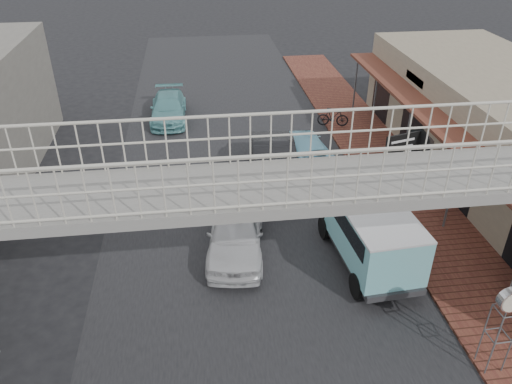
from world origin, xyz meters
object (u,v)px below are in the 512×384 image
object	(u,v)px
motorcycle_near	(404,153)
angkot_curb	(302,152)
dark_sedan	(274,163)
white_hatchback	(236,230)
motorcycle_far	(333,117)
angkot_far	(169,108)
angkot_van	(371,228)
street_clock	(509,304)
arrow_sign	(423,145)

from	to	relation	value
motorcycle_near	angkot_curb	bearing A→B (deg)	63.61
dark_sedan	motorcycle_near	world-z (taller)	dark_sedan
white_hatchback	motorcycle_far	size ratio (longest dim) A/B	2.84
white_hatchback	angkot_far	bearing A→B (deg)	109.44
angkot_far	white_hatchback	bearing A→B (deg)	-77.21
angkot_van	motorcycle_far	distance (m)	10.87
street_clock	arrow_sign	xyz separation A→B (m)	(0.74, 6.78, 0.76)
angkot_curb	angkot_van	distance (m)	6.85
street_clock	arrow_sign	world-z (taller)	arrow_sign
motorcycle_near	arrow_sign	world-z (taller)	arrow_sign
dark_sedan	angkot_curb	world-z (taller)	dark_sedan
street_clock	motorcycle_far	bearing A→B (deg)	87.47
angkot_van	arrow_sign	xyz separation A→B (m)	(2.44, 2.38, 1.56)
angkot_curb	street_clock	size ratio (longest dim) A/B	2.00
angkot_curb	angkot_van	bearing A→B (deg)	88.64
white_hatchback	angkot_curb	size ratio (longest dim) A/B	0.89
angkot_curb	dark_sedan	bearing A→B (deg)	30.32
angkot_far	angkot_van	xyz separation A→B (m)	(6.53, -12.84, 0.73)
dark_sedan	angkot_van	size ratio (longest dim) A/B	1.10
white_hatchback	arrow_sign	size ratio (longest dim) A/B	1.27
angkot_van	motorcycle_far	world-z (taller)	angkot_van
dark_sedan	angkot_van	distance (m)	6.09
dark_sedan	motorcycle_far	xyz separation A→B (m)	(3.82, 5.02, -0.24)
angkot_curb	motorcycle_far	xyz separation A→B (m)	(2.41, 3.93, -0.12)
angkot_far	street_clock	distance (m)	19.17
motorcycle_far	arrow_sign	bearing A→B (deg)	-160.29
motorcycle_near	street_clock	world-z (taller)	street_clock
angkot_far	angkot_van	distance (m)	14.42
white_hatchback	angkot_far	distance (m)	11.84
angkot_van	street_clock	world-z (taller)	street_clock
angkot_van	dark_sedan	bearing A→B (deg)	106.30
angkot_far	motorcycle_near	distance (m)	12.14
angkot_far	motorcycle_near	size ratio (longest dim) A/B	2.67
dark_sedan	angkot_curb	distance (m)	1.79
motorcycle_near	angkot_far	bearing A→B (deg)	36.52
dark_sedan	angkot_curb	bearing A→B (deg)	42.05
dark_sedan	street_clock	xyz separation A→B (m)	(3.82, -10.09, 1.34)
white_hatchback	street_clock	size ratio (longest dim) A/B	1.79
white_hatchback	angkot_van	xyz separation A→B (m)	(4.10, -1.25, 0.60)
dark_sedan	street_clock	world-z (taller)	street_clock
white_hatchback	motorcycle_near	distance (m)	9.38
angkot_curb	street_clock	world-z (taller)	street_clock
angkot_curb	angkot_far	xyz separation A→B (m)	(-5.83, 6.06, -0.06)
angkot_curb	motorcycle_near	world-z (taller)	angkot_curb
motorcycle_near	arrow_sign	bearing A→B (deg)	140.56
dark_sedan	angkot_curb	xyz separation A→B (m)	(1.41, 1.09, -0.12)
angkot_curb	white_hatchback	bearing A→B (deg)	51.17
arrow_sign	white_hatchback	bearing A→B (deg)	174.63
white_hatchback	angkot_van	distance (m)	4.32
angkot_far	arrow_sign	world-z (taller)	arrow_sign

